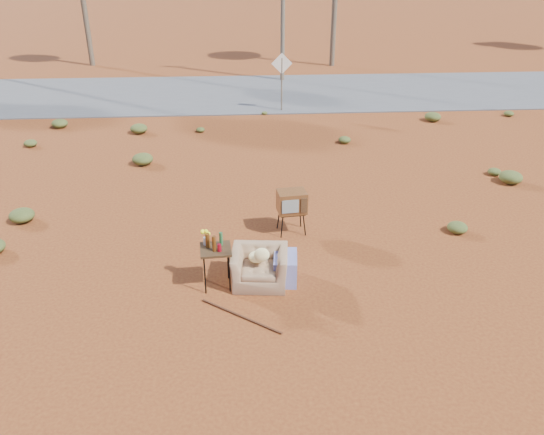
{
  "coord_description": "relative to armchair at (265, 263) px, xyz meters",
  "views": [
    {
      "loc": [
        -0.25,
        -8.16,
        5.5
      ],
      "look_at": [
        0.39,
        1.21,
        0.8
      ],
      "focal_mm": 35.0,
      "sensor_mm": 36.0,
      "label": 1
    }
  ],
  "objects": [
    {
      "name": "road_sign",
      "position": [
        1.32,
        11.86,
        1.09
      ],
      "size": [
        0.78,
        0.06,
        2.19
      ],
      "color": "brown",
      "rests_on": "ground"
    },
    {
      "name": "armchair",
      "position": [
        0.0,
        0.0,
        0.0
      ],
      "size": [
        1.26,
        0.78,
        0.89
      ],
      "rotation": [
        0.0,
        0.0,
        -0.1
      ],
      "color": "#957151",
      "rests_on": "ground"
    },
    {
      "name": "ground",
      "position": [
        -0.18,
        -0.14,
        -0.41
      ],
      "size": [
        140.0,
        140.0,
        0.0
      ],
      "primitive_type": "plane",
      "color": "brown",
      "rests_on": "ground"
    },
    {
      "name": "side_table",
      "position": [
        -0.91,
        -0.04,
        0.4
      ],
      "size": [
        0.59,
        0.59,
        1.1
      ],
      "rotation": [
        0.0,
        0.0,
        0.07
      ],
      "color": "#3C2A15",
      "rests_on": "ground"
    },
    {
      "name": "highway",
      "position": [
        -0.18,
        14.86,
        -0.39
      ],
      "size": [
        140.0,
        7.0,
        0.04
      ],
      "primitive_type": "cube",
      "color": "#565659",
      "rests_on": "ground"
    },
    {
      "name": "rusty_bar",
      "position": [
        -0.46,
        -1.05,
        -0.39
      ],
      "size": [
        1.33,
        1.04,
        0.04
      ],
      "primitive_type": "cylinder",
      "rotation": [
        0.0,
        1.57,
        -0.66
      ],
      "color": "#4D2414",
      "rests_on": "ground"
    },
    {
      "name": "tv_unit",
      "position": [
        0.69,
        1.92,
        0.31
      ],
      "size": [
        0.65,
        0.55,
        0.97
      ],
      "rotation": [
        0.0,
        0.0,
        0.12
      ],
      "color": "black",
      "rests_on": "ground"
    },
    {
      "name": "scrub_patch",
      "position": [
        -1.0,
        4.27,
        -0.27
      ],
      "size": [
        17.49,
        8.07,
        0.33
      ],
      "color": "#4D5826",
      "rests_on": "ground"
    }
  ]
}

